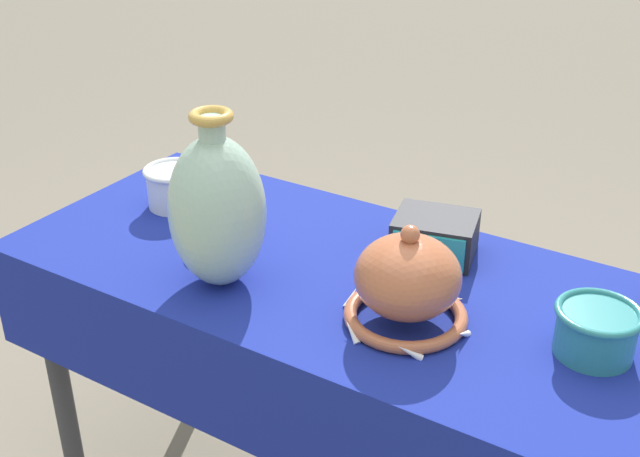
% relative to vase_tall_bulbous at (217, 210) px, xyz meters
% --- Properties ---
extents(display_table, '(1.33, 0.56, 0.70)m').
position_rel_vase_tall_bulbous_xyz_m(display_table, '(0.20, 0.13, -0.22)').
color(display_table, '#38383D').
rests_on(display_table, ground_plane).
extents(vase_tall_bulbous, '(0.17, 0.17, 0.32)m').
position_rel_vase_tall_bulbous_xyz_m(vase_tall_bulbous, '(0.00, 0.00, 0.00)').
color(vase_tall_bulbous, '#A8CCB7').
rests_on(vase_tall_bulbous, display_table).
extents(vase_dome_bell, '(0.22, 0.21, 0.18)m').
position_rel_vase_tall_bulbous_xyz_m(vase_dome_bell, '(0.33, 0.06, -0.07)').
color(vase_dome_bell, '#BC6642').
rests_on(vase_dome_bell, display_table).
extents(mosaic_tile_box, '(0.17, 0.16, 0.08)m').
position_rel_vase_tall_bulbous_xyz_m(mosaic_tile_box, '(0.28, 0.29, -0.10)').
color(mosaic_tile_box, '#232328').
rests_on(mosaic_tile_box, display_table).
extents(cup_wide_porcelain, '(0.13, 0.13, 0.09)m').
position_rel_vase_tall_bulbous_xyz_m(cup_wide_porcelain, '(-0.27, 0.19, -0.09)').
color(cup_wide_porcelain, white).
rests_on(cup_wide_porcelain, display_table).
extents(cup_wide_teal, '(0.13, 0.13, 0.08)m').
position_rel_vase_tall_bulbous_xyz_m(cup_wide_teal, '(0.62, 0.13, -0.10)').
color(cup_wide_teal, teal).
rests_on(cup_wide_teal, display_table).
extents(cup_wide_rose, '(0.11, 0.11, 0.09)m').
position_rel_vase_tall_bulbous_xyz_m(cup_wide_rose, '(-0.10, 0.14, -0.09)').
color(cup_wide_rose, '#D19399').
rests_on(cup_wide_rose, display_table).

